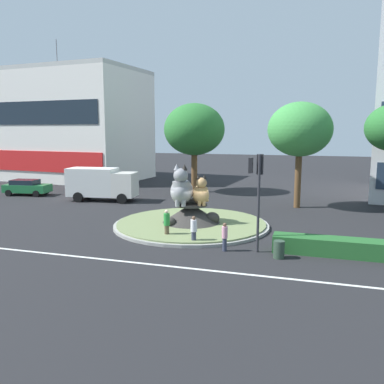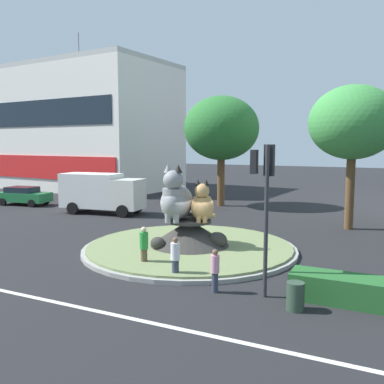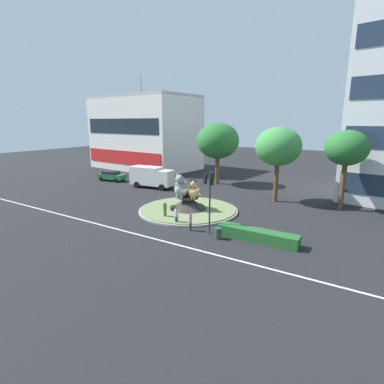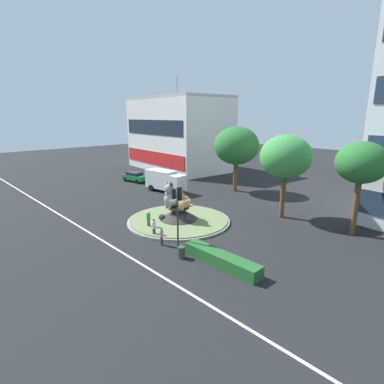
{
  "view_description": "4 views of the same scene",
  "coord_description": "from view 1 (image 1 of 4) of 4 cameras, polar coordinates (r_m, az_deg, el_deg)",
  "views": [
    {
      "loc": [
        7.76,
        -25.05,
        6.41
      ],
      "look_at": [
        0.31,
        -0.85,
        2.46
      ],
      "focal_mm": 37.3,
      "sensor_mm": 36.0,
      "label": 1
    },
    {
      "loc": [
        8.8,
        -17.96,
        5.2
      ],
      "look_at": [
        0.09,
        0.07,
        2.87
      ],
      "focal_mm": 39.01,
      "sensor_mm": 36.0,
      "label": 2
    },
    {
      "loc": [
        16.72,
        -25.67,
        9.21
      ],
      "look_at": [
        0.49,
        -0.04,
        2.12
      ],
      "focal_mm": 28.27,
      "sensor_mm": 36.0,
      "label": 3
    },
    {
      "loc": [
        21.88,
        -19.06,
        10.46
      ],
      "look_at": [
        0.62,
        1.27,
        2.99
      ],
      "focal_mm": 28.08,
      "sensor_mm": 36.0,
      "label": 4
    }
  ],
  "objects": [
    {
      "name": "clipped_hedge_strip",
      "position": [
        22.0,
        20.02,
        -7.4
      ],
      "size": [
        6.47,
        1.2,
        0.9
      ],
      "primitive_type": "cube",
      "color": "#235B28",
      "rests_on": "ground"
    },
    {
      "name": "delivery_box_truck",
      "position": [
        37.19,
        -12.83,
        1.26
      ],
      "size": [
        6.45,
        3.03,
        2.98
      ],
      "rotation": [
        0.0,
        0.0,
        0.12
      ],
      "color": "silver",
      "rests_on": "ground"
    },
    {
      "name": "cat_statue_calico",
      "position": [
        26.44,
        1.28,
        -0.18
      ],
      "size": [
        1.71,
        2.33,
        2.04
      ],
      "rotation": [
        0.0,
        0.0,
        -1.18
      ],
      "color": "tan",
      "rests_on": "roundabout_island"
    },
    {
      "name": "litter_bin",
      "position": [
        20.76,
        12.32,
        -8.03
      ],
      "size": [
        0.56,
        0.56,
        0.9
      ],
      "color": "#2D4233",
      "rests_on": "ground"
    },
    {
      "name": "sedan_on_far_lane",
      "position": [
        42.77,
        -22.54,
        0.67
      ],
      "size": [
        4.62,
        2.57,
        1.55
      ],
      "rotation": [
        0.0,
        0.0,
        0.14
      ],
      "color": "#1E6B38",
      "rests_on": "ground"
    },
    {
      "name": "traffic_light_mast",
      "position": [
        20.96,
        9.38,
        1.55
      ],
      "size": [
        0.72,
        0.52,
        5.18
      ],
      "rotation": [
        0.0,
        0.0,
        1.56
      ],
      "color": "#2D2D33",
      "rests_on": "ground"
    },
    {
      "name": "pedestrian_white_shirt",
      "position": [
        22.47,
        0.25,
        -5.41
      ],
      "size": [
        0.36,
        0.36,
        1.65
      ],
      "rotation": [
        0.0,
        0.0,
        4.6
      ],
      "color": "#33384C",
      "rests_on": "ground"
    },
    {
      "name": "cat_statue_grey",
      "position": [
        26.39,
        -1.48,
        0.36
      ],
      "size": [
        1.98,
        2.87,
        2.73
      ],
      "rotation": [
        0.0,
        0.0,
        -1.35
      ],
      "color": "gray",
      "rests_on": "roundabout_island"
    },
    {
      "name": "pedestrian_pink_shirt",
      "position": [
        21.4,
        4.69,
        -6.31
      ],
      "size": [
        0.31,
        0.31,
        1.54
      ],
      "rotation": [
        0.0,
        0.0,
        5.3
      ],
      "color": "#33384C",
      "rests_on": "ground"
    },
    {
      "name": "lane_centreline",
      "position": [
        19.79,
        -7.08,
        -10.09
      ],
      "size": [
        112.0,
        0.2,
        0.01
      ],
      "primitive_type": "cube",
      "color": "silver",
      "rests_on": "ground"
    },
    {
      "name": "third_tree_left",
      "position": [
        33.88,
        15.17,
        8.58
      ],
      "size": [
        5.19,
        5.19,
        8.67
      ],
      "color": "brown",
      "rests_on": "ground"
    },
    {
      "name": "shophouse_block",
      "position": [
        55.98,
        -17.68,
        9.07
      ],
      "size": [
        21.45,
        13.69,
        18.24
      ],
      "rotation": [
        0.0,
        0.0,
        -0.09
      ],
      "color": "silver",
      "rests_on": "ground"
    },
    {
      "name": "ground_plane",
      "position": [
        27.0,
        -0.11,
        -4.87
      ],
      "size": [
        160.0,
        160.0,
        0.0
      ],
      "primitive_type": "plane",
      "color": "black"
    },
    {
      "name": "pedestrian_green_shirt",
      "position": [
        23.79,
        -3.63,
        -4.5
      ],
      "size": [
        0.37,
        0.37,
        1.74
      ],
      "rotation": [
        0.0,
        0.0,
        1.29
      ],
      "color": "brown",
      "rests_on": "ground"
    },
    {
      "name": "broadleaf_tree_behind_island",
      "position": [
        41.13,
        0.34,
        8.9
      ],
      "size": [
        6.19,
        6.19,
        9.1
      ],
      "color": "brown",
      "rests_on": "ground"
    },
    {
      "name": "roundabout_island",
      "position": [
        26.89,
        -0.1,
        -3.95
      ],
      "size": [
        10.4,
        10.4,
        1.51
      ],
      "color": "gray",
      "rests_on": "ground"
    }
  ]
}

